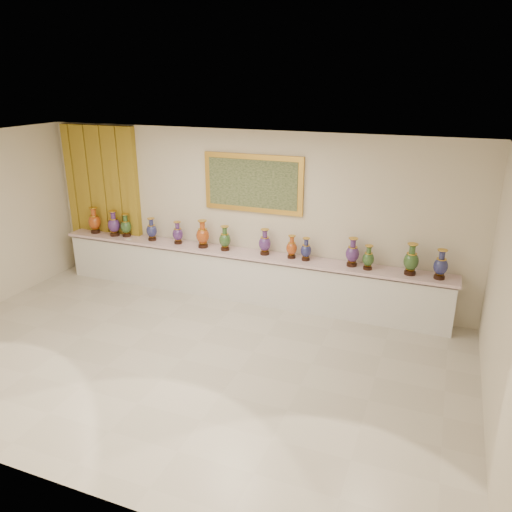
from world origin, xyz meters
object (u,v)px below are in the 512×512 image
at_px(vase_0, 95,222).
at_px(vase_2, 126,226).
at_px(vase_1, 114,225).
at_px(counter, 243,276).

relative_size(vase_0, vase_2, 1.15).
distance_m(vase_1, vase_2, 0.25).
xyz_separation_m(vase_0, vase_1, (0.47, -0.02, -0.01)).
relative_size(vase_1, vase_2, 1.11).
distance_m(counter, vase_1, 2.78).
xyz_separation_m(counter, vase_1, (-2.69, -0.03, 0.69)).
bearing_deg(vase_0, vase_1, -2.34).
bearing_deg(vase_2, vase_0, -177.47).
height_order(vase_1, vase_2, vase_1).
height_order(counter, vase_1, vase_1).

